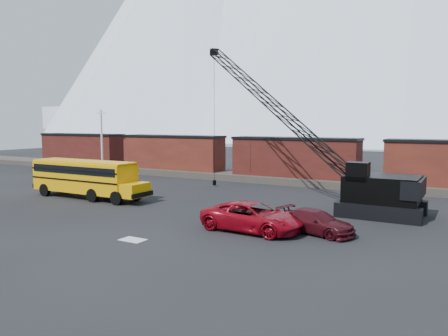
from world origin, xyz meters
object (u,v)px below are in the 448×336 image
Objects in this scene: school_bus at (87,177)px; crawler_crane at (275,107)px; red_pickup at (252,217)px; maroon_suv at (316,222)px.

school_bus is 0.57× the size of crawler_crane.
school_bus is 1.90× the size of red_pickup.
crawler_crane is (-3.55, 11.51, 6.88)m from red_pickup.
crawler_crane reaches higher than maroon_suv.
crawler_crane is (-6.98, 10.16, 7.05)m from maroon_suv.
crawler_crane is at bearing 19.75° from red_pickup.
red_pickup is at bearing 126.71° from maroon_suv.
crawler_crane reaches higher than red_pickup.
school_bus is 17.08m from crawler_crane.
maroon_suv is at bearing -5.31° from school_bus.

